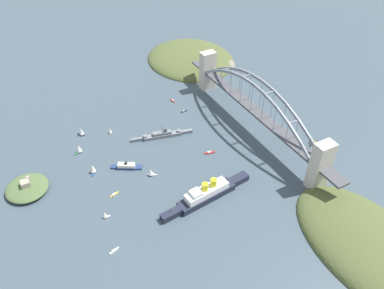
# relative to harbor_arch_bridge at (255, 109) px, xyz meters

# --- Properties ---
(ground_plane) EXTENTS (1400.00, 1400.00, 0.00)m
(ground_plane) POSITION_rel_harbor_arch_bridge_xyz_m (0.00, -0.00, -27.84)
(ground_plane) COLOR #3D4C56
(harbor_arch_bridge) EXTENTS (267.32, 18.68, 62.86)m
(harbor_arch_bridge) POSITION_rel_harbor_arch_bridge_xyz_m (0.00, 0.00, 0.00)
(harbor_arch_bridge) COLOR beige
(harbor_arch_bridge) RESTS_ON ground
(headland_west_shore) EXTENTS (151.67, 90.13, 28.05)m
(headland_west_shore) POSITION_rel_harbor_arch_bridge_xyz_m (-182.07, 8.22, -27.84)
(headland_west_shore) COLOR #4C562D
(headland_west_shore) RESTS_ON ground
(headland_east_shore) EXTENTS (143.90, 126.64, 26.16)m
(headland_east_shore) POSITION_rel_harbor_arch_bridge_xyz_m (185.22, -21.52, -27.84)
(headland_east_shore) COLOR #4C562D
(headland_east_shore) RESTS_ON ground
(ocean_liner) EXTENTS (19.53, 98.26, 20.66)m
(ocean_liner) POSITION_rel_harbor_arch_bridge_xyz_m (-67.83, 100.97, -21.72)
(ocean_liner) COLOR #1E2333
(ocean_liner) RESTS_ON ground
(naval_cruiser) EXTENTS (19.90, 69.21, 17.04)m
(naval_cruiser) POSITION_rel_harbor_arch_bridge_xyz_m (36.49, 97.66, -24.91)
(naval_cruiser) COLOR slate
(naval_cruiser) RESTS_ON ground
(harbor_ferry_steamer) EXTENTS (20.97, 30.34, 7.78)m
(harbor_ferry_steamer) POSITION_rel_harbor_arch_bridge_xyz_m (7.61, 152.11, -25.48)
(harbor_ferry_steamer) COLOR navy
(harbor_ferry_steamer) RESTS_ON ground
(fort_island_mid_harbor) EXTENTS (41.19, 39.99, 12.78)m
(fort_island_mid_harbor) POSITION_rel_harbor_arch_bridge_xyz_m (23.65, 247.24, -24.21)
(fort_island_mid_harbor) COLOR #4C6038
(fort_island_mid_harbor) RESTS_ON ground
(seaplane_taxiing_near_bridge) EXTENTS (9.76, 8.72, 5.14)m
(seaplane_taxiing_near_bridge) POSITION_rel_harbor_arch_bridge_xyz_m (-54.05, -42.84, -25.65)
(seaplane_taxiing_near_bridge) COLOR #B7B7B2
(seaplane_taxiing_near_bridge) RESTS_ON ground
(small_boat_0) EXTENTS (7.69, 9.47, 9.30)m
(small_boat_0) POSITION_rel_harbor_arch_bridge_xyz_m (-14.03, 134.59, -23.45)
(small_boat_0) COLOR silver
(small_boat_0) RESTS_ON ground
(small_boat_1) EXTENTS (7.32, 10.01, 10.38)m
(small_boat_1) POSITION_rel_harbor_arch_bridge_xyz_m (55.36, 187.88, -23.07)
(small_boat_1) COLOR #2D6B3D
(small_boat_1) RESTS_ON ground
(small_boat_2) EXTENTS (6.93, 5.44, 7.95)m
(small_boat_2) POSITION_rel_harbor_arch_bridge_xyz_m (71.07, 147.76, -24.14)
(small_boat_2) COLOR gold
(small_boat_2) RESTS_ON ground
(small_boat_3) EXTENTS (10.00, 7.82, 11.78)m
(small_boat_3) POSITION_rel_harbor_arch_bridge_xyz_m (17.64, 184.40, -22.37)
(small_boat_3) COLOR #234C8C
(small_boat_3) RESTS_ON ground
(small_boat_4) EXTENTS (3.80, 9.24, 1.72)m
(small_boat_4) POSITION_rel_harbor_arch_bridge_xyz_m (-81.52, 197.57, -27.23)
(small_boat_4) COLOR silver
(small_boat_4) RESTS_ON ground
(small_boat_5) EXTENTS (2.02, 8.94, 1.96)m
(small_boat_5) POSITION_rel_harbor_arch_bridge_xyz_m (69.24, 53.54, -27.15)
(small_boat_5) COLOR black
(small_boat_5) RESTS_ON ground
(small_boat_6) EXTENTS (4.23, 9.75, 2.25)m
(small_boat_6) POSITION_rel_harbor_arch_bridge_xyz_m (-22.34, 176.31, -27.02)
(small_boat_6) COLOR gold
(small_boat_6) RESTS_ON ground
(small_boat_7) EXTENTS (4.95, 7.68, 8.14)m
(small_boat_7) POSITION_rel_harbor_arch_bridge_xyz_m (-43.94, 192.56, -24.08)
(small_boat_7) COLOR silver
(small_boat_7) RESTS_ON ground
(small_boat_8) EXTENTS (4.65, 11.79, 2.17)m
(small_boat_8) POSITION_rel_harbor_arch_bridge_xyz_m (-13.31, 65.62, -27.06)
(small_boat_8) COLOR #B2231E
(small_boat_8) RESTS_ON ground
(small_boat_9) EXTENTS (9.90, 2.54, 2.18)m
(small_boat_9) POSITION_rel_harbor_arch_bridge_xyz_m (97.26, 55.25, -27.07)
(small_boat_9) COLOR #B2231E
(small_boat_9) RESTS_ON ground
(small_boat_10) EXTENTS (8.66, 8.01, 11.16)m
(small_boat_10) POSITION_rel_harbor_arch_bridge_xyz_m (83.49, 177.28, -22.66)
(small_boat_10) COLOR black
(small_boat_10) RESTS_ON ground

